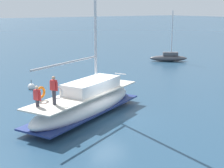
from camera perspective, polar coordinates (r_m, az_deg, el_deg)
The scene contains 4 objects.
ground_plane at distance 21.14m, azimuth -1.36°, elevation -5.48°, with size 400.00×400.00×0.00m, color navy.
main_sailboat at distance 21.04m, azimuth -4.38°, elevation -3.02°, with size 6.14×9.74×12.73m.
moored_catamaran at distance 43.23m, azimuth 9.50°, elevation 4.45°, with size 3.62×4.39×6.24m.
mooring_buoy at distance 28.83m, azimuth -13.38°, elevation -0.49°, with size 0.60×0.60×0.90m.
Camera 1 is at (16.75, -11.07, 6.61)m, focal length 54.40 mm.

